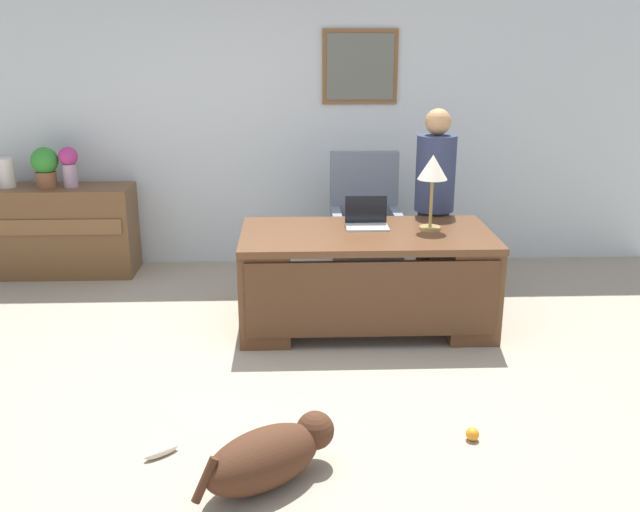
{
  "coord_description": "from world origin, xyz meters",
  "views": [
    {
      "loc": [
        -0.0,
        -4.13,
        2.14
      ],
      "look_at": [
        0.16,
        0.3,
        0.75
      ],
      "focal_mm": 39.79,
      "sensor_mm": 36.0,
      "label": 1
    }
  ],
  "objects_px": {
    "desk": "(366,276)",
    "credenza": "(49,231)",
    "potted_plant": "(45,165)",
    "dog_lying": "(270,456)",
    "vase_with_flowers": "(69,164)",
    "dog_toy_ball": "(473,434)",
    "laptop": "(367,219)",
    "vase_empty": "(6,173)",
    "person_standing": "(434,204)",
    "dog_toy_bone": "(162,452)",
    "desk_lamp": "(433,172)",
    "armchair": "(365,228)"
  },
  "relations": [
    {
      "from": "armchair",
      "to": "laptop",
      "type": "relative_size",
      "value": 3.61
    },
    {
      "from": "dog_lying",
      "to": "potted_plant",
      "type": "relative_size",
      "value": 1.97
    },
    {
      "from": "dog_lying",
      "to": "vase_with_flowers",
      "type": "xyz_separation_m",
      "value": [
        -1.88,
        3.33,
        0.87
      ]
    },
    {
      "from": "desk",
      "to": "vase_empty",
      "type": "height_order",
      "value": "vase_empty"
    },
    {
      "from": "armchair",
      "to": "desk_lamp",
      "type": "bearing_deg",
      "value": -66.92
    },
    {
      "from": "dog_lying",
      "to": "vase_empty",
      "type": "distance_m",
      "value": 4.21
    },
    {
      "from": "vase_with_flowers",
      "to": "dog_toy_ball",
      "type": "xyz_separation_m",
      "value": [
        2.98,
        -2.99,
        -0.99
      ]
    },
    {
      "from": "person_standing",
      "to": "vase_with_flowers",
      "type": "distance_m",
      "value": 3.26
    },
    {
      "from": "person_standing",
      "to": "desk_lamp",
      "type": "height_order",
      "value": "person_standing"
    },
    {
      "from": "armchair",
      "to": "dog_lying",
      "type": "distance_m",
      "value": 3.09
    },
    {
      "from": "person_standing",
      "to": "vase_empty",
      "type": "height_order",
      "value": "person_standing"
    },
    {
      "from": "desk",
      "to": "potted_plant",
      "type": "bearing_deg",
      "value": 153.61
    },
    {
      "from": "credenza",
      "to": "person_standing",
      "type": "height_order",
      "value": "person_standing"
    },
    {
      "from": "potted_plant",
      "to": "desk",
      "type": "bearing_deg",
      "value": -26.39
    },
    {
      "from": "dog_toy_ball",
      "to": "dog_toy_bone",
      "type": "height_order",
      "value": "dog_toy_ball"
    },
    {
      "from": "credenza",
      "to": "vase_with_flowers",
      "type": "xyz_separation_m",
      "value": [
        0.24,
        0.0,
        0.62
      ]
    },
    {
      "from": "vase_empty",
      "to": "dog_toy_bone",
      "type": "height_order",
      "value": "vase_empty"
    },
    {
      "from": "credenza",
      "to": "dog_toy_ball",
      "type": "height_order",
      "value": "credenza"
    },
    {
      "from": "credenza",
      "to": "potted_plant",
      "type": "bearing_deg",
      "value": 2.45
    },
    {
      "from": "desk",
      "to": "credenza",
      "type": "distance_m",
      "value": 3.11
    },
    {
      "from": "desk_lamp",
      "to": "potted_plant",
      "type": "distance_m",
      "value": 3.49
    },
    {
      "from": "dog_lying",
      "to": "desk_lamp",
      "type": "xyz_separation_m",
      "value": [
        1.15,
        2.05,
        1.02
      ]
    },
    {
      "from": "vase_with_flowers",
      "to": "vase_empty",
      "type": "distance_m",
      "value": 0.57
    },
    {
      "from": "dog_toy_bone",
      "to": "dog_lying",
      "type": "bearing_deg",
      "value": -23.68
    },
    {
      "from": "credenza",
      "to": "desk_lamp",
      "type": "height_order",
      "value": "desk_lamp"
    },
    {
      "from": "vase_with_flowers",
      "to": "dog_toy_bone",
      "type": "relative_size",
      "value": 1.84
    },
    {
      "from": "dog_lying",
      "to": "vase_empty",
      "type": "height_order",
      "value": "vase_empty"
    },
    {
      "from": "desk",
      "to": "vase_with_flowers",
      "type": "height_order",
      "value": "vase_with_flowers"
    },
    {
      "from": "laptop",
      "to": "desk_lamp",
      "type": "height_order",
      "value": "desk_lamp"
    },
    {
      "from": "credenza",
      "to": "vase_empty",
      "type": "height_order",
      "value": "vase_empty"
    },
    {
      "from": "laptop",
      "to": "potted_plant",
      "type": "height_order",
      "value": "potted_plant"
    },
    {
      "from": "vase_with_flowers",
      "to": "dog_toy_ball",
      "type": "height_order",
      "value": "vase_with_flowers"
    },
    {
      "from": "armchair",
      "to": "desk_lamp",
      "type": "xyz_separation_m",
      "value": [
        0.39,
        -0.92,
        0.67
      ]
    },
    {
      "from": "potted_plant",
      "to": "dog_toy_ball",
      "type": "bearing_deg",
      "value": -43.06
    },
    {
      "from": "armchair",
      "to": "vase_empty",
      "type": "distance_m",
      "value": 3.25
    },
    {
      "from": "dog_lying",
      "to": "vase_with_flowers",
      "type": "bearing_deg",
      "value": 119.41
    },
    {
      "from": "credenza",
      "to": "dog_lying",
      "type": "relative_size",
      "value": 2.18
    },
    {
      "from": "credenza",
      "to": "person_standing",
      "type": "bearing_deg",
      "value": -12.44
    },
    {
      "from": "armchair",
      "to": "laptop",
      "type": "xyz_separation_m",
      "value": [
        -0.07,
        -0.82,
        0.29
      ]
    },
    {
      "from": "person_standing",
      "to": "dog_toy_bone",
      "type": "distance_m",
      "value": 3.08
    },
    {
      "from": "dog_lying",
      "to": "desk_lamp",
      "type": "height_order",
      "value": "desk_lamp"
    },
    {
      "from": "person_standing",
      "to": "dog_lying",
      "type": "xyz_separation_m",
      "value": [
        -1.28,
        -2.58,
        -0.66
      ]
    },
    {
      "from": "dog_toy_ball",
      "to": "desk_lamp",
      "type": "bearing_deg",
      "value": 88.4
    },
    {
      "from": "desk_lamp",
      "to": "dog_toy_ball",
      "type": "xyz_separation_m",
      "value": [
        -0.05,
        -1.7,
        -1.14
      ]
    },
    {
      "from": "armchair",
      "to": "potted_plant",
      "type": "bearing_deg",
      "value": 172.74
    },
    {
      "from": "desk",
      "to": "armchair",
      "type": "xyz_separation_m",
      "value": [
        0.09,
        1.01,
        0.1
      ]
    },
    {
      "from": "desk",
      "to": "dog_lying",
      "type": "xyz_separation_m",
      "value": [
        -0.67,
        -1.96,
        -0.25
      ]
    },
    {
      "from": "person_standing",
      "to": "dog_toy_ball",
      "type": "xyz_separation_m",
      "value": [
        -0.18,
        -2.23,
        -0.77
      ]
    },
    {
      "from": "laptop",
      "to": "vase_empty",
      "type": "xyz_separation_m",
      "value": [
        -3.13,
        1.18,
        0.15
      ]
    },
    {
      "from": "dog_toy_bone",
      "to": "person_standing",
      "type": "bearing_deg",
      "value": 51.26
    }
  ]
}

